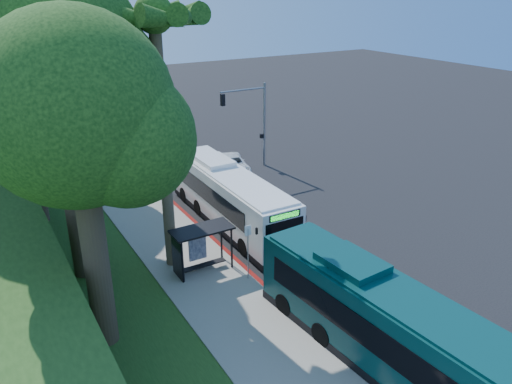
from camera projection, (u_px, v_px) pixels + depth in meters
ground at (282, 221)px, 32.43m from camera, size 140.00×140.00×0.00m
sidewalk at (177, 248)px, 28.96m from camera, size 4.50×70.00×0.12m
red_curb at (245, 269)px, 26.87m from camera, size 0.25×30.00×0.13m
grass_verge at (58, 238)px, 30.25m from camera, size 8.00×70.00×0.06m
bus_shelter at (197, 242)px, 26.04m from camera, size 3.20×1.51×2.55m
stop_sign_pole at (248, 245)px, 25.11m from camera, size 0.35×0.06×3.17m
traffic_signal_pole at (254, 116)px, 40.47m from camera, size 4.10×0.30×7.00m
palm_tree at (155, 28)px, 22.63m from camera, size 4.20×4.20×14.40m
tree_0 at (56, 58)px, 22.28m from camera, size 8.40×8.00×15.70m
tree_1 at (5, 14)px, 27.58m from camera, size 10.50×10.00×18.26m
tree_2 at (22, 42)px, 35.50m from camera, size 8.82×8.40×15.12m
tree_4 at (6, 35)px, 48.72m from camera, size 8.40×8.00×14.14m
tree_5 at (9, 36)px, 55.83m from camera, size 7.35×7.00×12.86m
tree_6 at (79, 120)px, 17.84m from camera, size 7.56×7.20×13.74m
white_bus at (229, 196)px, 31.54m from camera, size 2.90×12.69×3.77m
teal_bus at (385, 324)px, 19.54m from camera, size 3.64×13.14×3.87m
pickup at (232, 164)px, 40.61m from camera, size 3.53×5.49×1.41m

